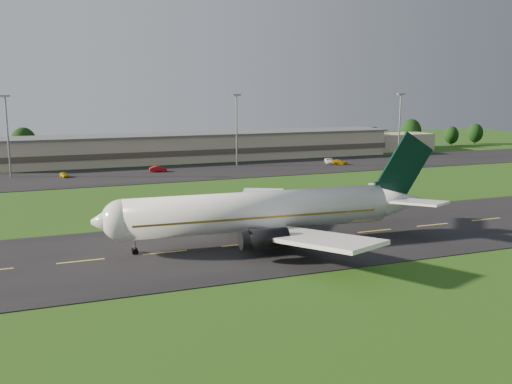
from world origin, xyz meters
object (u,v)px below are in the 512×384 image
object	(u,v)px
airliner	(264,212)
service_vehicle_d	(339,162)
service_vehicle_a	(64,175)
terminal	(224,146)
light_mast_east	(400,118)
light_mast_west	(7,126)
service_vehicle_b	(158,169)
service_vehicle_c	(329,161)
light_mast_centre	(237,121)

from	to	relation	value
airliner	service_vehicle_d	bearing A→B (deg)	57.29
service_vehicle_a	service_vehicle_d	distance (m)	76.12
terminal	service_vehicle_d	size ratio (longest dim) A/B	30.45
terminal	light_mast_east	bearing A→B (deg)	-16.80
light_mast_west	terminal	bearing A→B (deg)	14.76
service_vehicle_b	service_vehicle_c	world-z (taller)	service_vehicle_b
service_vehicle_d	service_vehicle_a	bearing A→B (deg)	115.52
service_vehicle_b	service_vehicle_d	bearing A→B (deg)	-90.59
terminal	light_mast_west	distance (m)	64.10
light_mast_west	light_mast_centre	bearing A→B (deg)	0.00
airliner	service_vehicle_c	distance (m)	90.08
terminal	service_vehicle_a	size ratio (longest dim) A/B	39.29
light_mast_west	service_vehicle_d	world-z (taller)	light_mast_west
service_vehicle_a	light_mast_west	bearing A→B (deg)	139.54
airliner	light_mast_west	xyz separation A→B (m)	(-36.42, 80.05, 8.08)
terminal	light_mast_east	size ratio (longest dim) A/B	7.13
airliner	light_mast_centre	bearing A→B (deg)	77.11
light_mast_west	service_vehicle_b	world-z (taller)	light_mast_west
light_mast_east	service_vehicle_c	size ratio (longest dim) A/B	3.78
light_mast_centre	service_vehicle_a	xyz separation A→B (m)	(-47.57, -5.45, -12.01)
service_vehicle_a	service_vehicle_b	size ratio (longest dim) A/B	0.81
light_mast_centre	terminal	bearing A→B (deg)	85.05
service_vehicle_a	service_vehicle_d	size ratio (longest dim) A/B	0.77
light_mast_west	service_vehicle_b	size ratio (longest dim) A/B	4.46
light_mast_west	light_mast_east	bearing A→B (deg)	0.00
terminal	light_mast_west	xyz separation A→B (m)	(-61.40, -16.18, 8.75)
service_vehicle_c	light_mast_centre	bearing A→B (deg)	-171.83
terminal	service_vehicle_b	xyz separation A→B (m)	(-25.19, -20.88, -3.14)
light_mast_east	service_vehicle_b	xyz separation A→B (m)	(-78.79, -4.70, -11.89)
service_vehicle_d	light_mast_east	bearing A→B (deg)	-43.00
terminal	light_mast_east	world-z (taller)	light_mast_east
service_vehicle_c	service_vehicle_d	size ratio (longest dim) A/B	1.13
terminal	service_vehicle_a	bearing A→B (deg)	-156.17
service_vehicle_d	service_vehicle_c	bearing A→B (deg)	51.09
light_mast_west	service_vehicle_c	world-z (taller)	light_mast_west
service_vehicle_c	service_vehicle_d	xyz separation A→B (m)	(1.43, -3.40, -0.06)
light_mast_east	service_vehicle_b	distance (m)	79.82
light_mast_centre	light_mast_east	world-z (taller)	same
airliner	service_vehicle_b	xyz separation A→B (m)	(-0.21, 75.36, -3.81)
light_mast_centre	service_vehicle_c	bearing A→B (deg)	-11.76
light_mast_centre	service_vehicle_c	world-z (taller)	light_mast_centre
service_vehicle_b	service_vehicle_a	bearing A→B (deg)	95.95
service_vehicle_a	service_vehicle_c	size ratio (longest dim) A/B	0.69
light_mast_east	service_vehicle_a	bearing A→B (deg)	-176.96
service_vehicle_b	service_vehicle_c	size ratio (longest dim) A/B	0.85
service_vehicle_b	service_vehicle_d	distance (m)	52.43
service_vehicle_a	service_vehicle_c	bearing A→B (deg)	-16.93
terminal	light_mast_west	bearing A→B (deg)	-165.24
light_mast_centre	service_vehicle_a	size ratio (longest dim) A/B	5.51
light_mast_centre	service_vehicle_b	size ratio (longest dim) A/B	4.46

